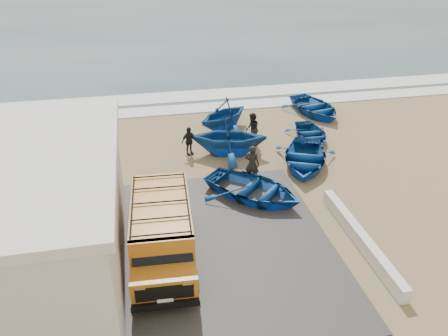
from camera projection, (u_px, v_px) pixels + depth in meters
ground at (212, 215)px, 17.81m from camera, size 160.00×160.00×0.00m
slab at (167, 252)px, 15.72m from camera, size 12.00×10.00×0.05m
ocean at (146, 6)px, 65.91m from camera, size 180.00×88.00×0.01m
surf_line at (179, 110)px, 28.10m from camera, size 180.00×1.60×0.06m
surf_wash at (175, 97)px, 30.25m from camera, size 180.00×2.20×0.04m
parapet at (361, 239)px, 15.98m from camera, size 0.35×6.00×0.55m
van at (162, 230)px, 14.90m from camera, size 2.32×5.27×2.22m
boat_near_left at (253, 189)px, 18.69m from camera, size 5.32×5.32×0.91m
boat_near_right at (304, 158)px, 21.27m from camera, size 4.55×5.19×0.90m
boat_mid_left at (229, 137)px, 22.08m from camera, size 4.49×4.09×2.02m
boat_mid_right at (311, 134)px, 24.02m from camera, size 2.52×3.41×0.68m
boat_far_left at (224, 114)px, 24.98m from camera, size 4.63×4.51×1.85m
boat_far_right at (315, 107)px, 27.30m from camera, size 3.89×4.88×0.91m
fisherman_front at (252, 164)px, 19.66m from camera, size 0.81×0.73×1.86m
fisherman_middle at (252, 129)px, 23.14m from camera, size 0.85×1.00×1.80m
fisherman_back at (189, 141)px, 22.22m from camera, size 0.96×0.73×1.51m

